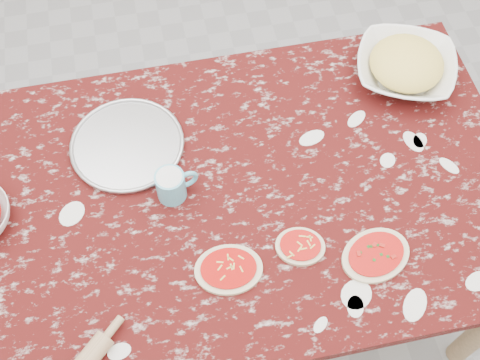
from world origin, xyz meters
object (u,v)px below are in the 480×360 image
object	(u,v)px
cheese_bowl	(405,68)
flour_mug	(172,185)
pizza_tray	(127,145)
worktable	(240,203)

from	to	relation	value
cheese_bowl	flour_mug	distance (m)	0.82
pizza_tray	flour_mug	size ratio (longest dim) A/B	2.69
pizza_tray	cheese_bowl	distance (m)	0.89
pizza_tray	cheese_bowl	size ratio (longest dim) A/B	1.07
pizza_tray	cheese_bowl	world-z (taller)	cheese_bowl
pizza_tray	flour_mug	world-z (taller)	flour_mug
worktable	flour_mug	world-z (taller)	flour_mug
pizza_tray	flour_mug	xyz separation A→B (m)	(0.11, -0.19, 0.04)
cheese_bowl	flour_mug	size ratio (longest dim) A/B	2.52
worktable	pizza_tray	world-z (taller)	pizza_tray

